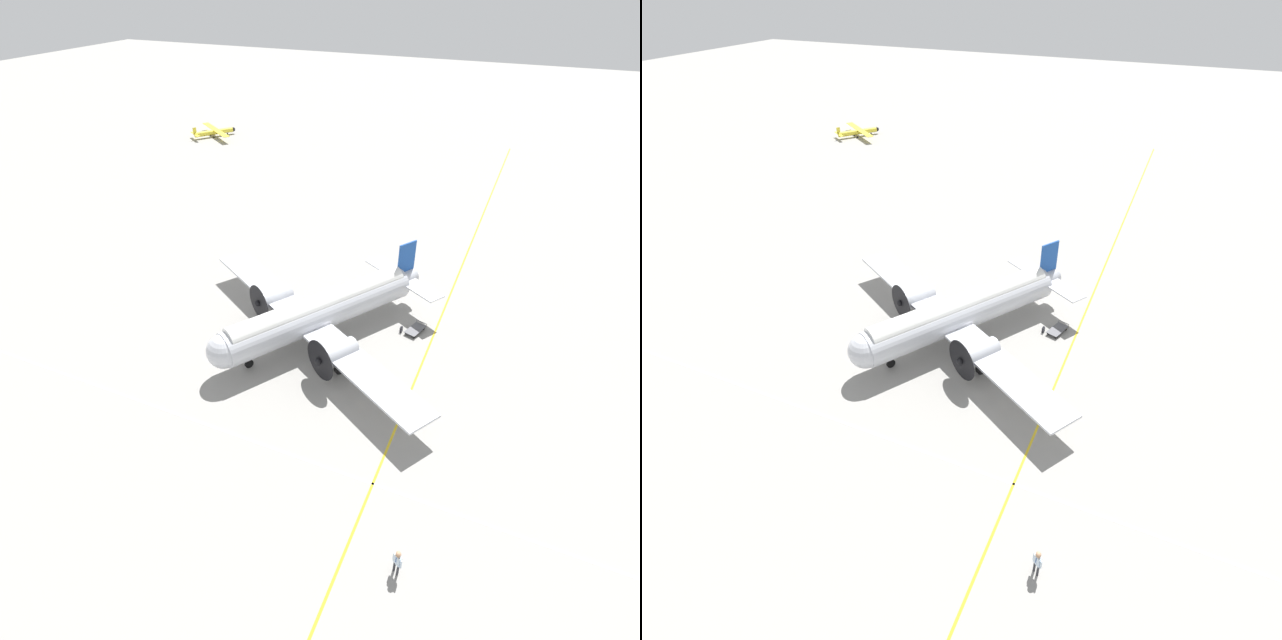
% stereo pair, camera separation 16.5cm
% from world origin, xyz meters
% --- Properties ---
extents(ground_plane, '(300.00, 300.00, 0.00)m').
position_xyz_m(ground_plane, '(0.00, 0.00, 0.00)').
color(ground_plane, gray).
extents(apron_line_eastwest, '(120.00, 0.16, 0.01)m').
position_xyz_m(apron_line_eastwest, '(0.00, -8.62, 0.00)').
color(apron_line_eastwest, gold).
rests_on(apron_line_eastwest, ground_plane).
extents(apron_line_northsouth, '(0.16, 120.00, 0.01)m').
position_xyz_m(apron_line_northsouth, '(-11.90, 0.00, 0.00)').
color(apron_line_northsouth, silver).
rests_on(apron_line_northsouth, ground_plane).
extents(airliner_main, '(19.71, 23.99, 6.09)m').
position_xyz_m(airliner_main, '(-0.38, 0.24, 2.62)').
color(airliner_main, silver).
rests_on(airliner_main, ground_plane).
extents(crew_foreground, '(0.40, 0.55, 1.85)m').
position_xyz_m(crew_foreground, '(-16.50, -11.38, 1.13)').
color(crew_foreground, '#2D2D33').
rests_on(crew_foreground, ground_plane).
extents(suitcase_near_door, '(0.35, 0.19, 0.51)m').
position_xyz_m(suitcase_near_door, '(3.45, -5.97, 0.24)').
color(suitcase_near_door, '#232328').
rests_on(suitcase_near_door, ground_plane).
extents(baggage_cart, '(2.17, 1.57, 0.56)m').
position_xyz_m(baggage_cart, '(3.89, -7.07, 0.27)').
color(baggage_cart, '#56565B').
rests_on(baggage_cart, ground_plane).
extents(light_aircraft_distant, '(7.87, 9.17, 2.03)m').
position_xyz_m(light_aircraft_distant, '(46.49, 40.60, 0.84)').
color(light_aircraft_distant, yellow).
rests_on(light_aircraft_distant, ground_plane).
extents(traffic_cone, '(0.44, 0.44, 0.58)m').
position_xyz_m(traffic_cone, '(-4.39, -7.57, 0.27)').
color(traffic_cone, orange).
rests_on(traffic_cone, ground_plane).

